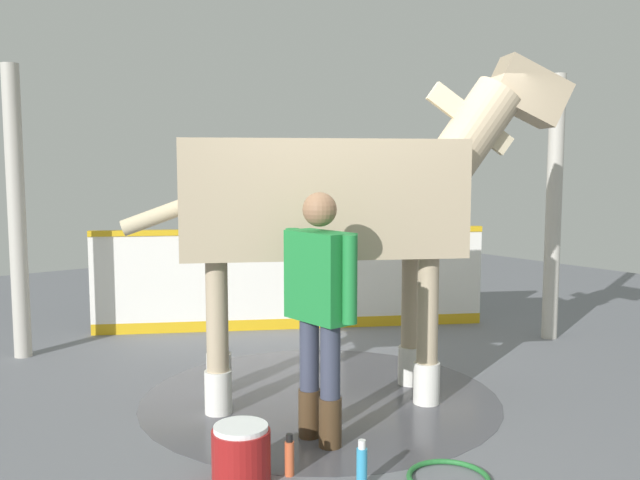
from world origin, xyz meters
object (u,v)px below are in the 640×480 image
at_px(horse, 336,203).
at_px(hose_coil, 449,478).
at_px(wash_bucket, 241,454).
at_px(bottle_shampoo, 362,466).
at_px(handler, 320,301).
at_px(bottle_spray, 289,457).

xyz_separation_m(horse, hose_coil, (0.39, 1.53, -1.51)).
relative_size(horse, wash_bucket, 9.08).
xyz_separation_m(wash_bucket, bottle_shampoo, (-0.50, 0.48, -0.04)).
xyz_separation_m(handler, bottle_spray, (0.44, 0.29, -0.83)).
height_order(horse, wash_bucket, horse).
distance_m(handler, bottle_shampoo, 1.07).
xyz_separation_m(bottle_shampoo, bottle_spray, (0.24, -0.37, -0.01)).
relative_size(wash_bucket, bottle_spray, 1.35).
bearing_deg(wash_bucket, handler, -165.51).
bearing_deg(horse, bottle_spray, -110.12).
bearing_deg(horse, wash_bucket, -119.36).
bearing_deg(handler, bottle_spray, 30.88).
height_order(horse, hose_coil, horse).
relative_size(horse, hose_coil, 6.37).
bearing_deg(handler, bottle_shampoo, 70.54).
distance_m(wash_bucket, bottle_spray, 0.29).
xyz_separation_m(handler, bottle_shampoo, (0.20, 0.66, -0.82)).
bearing_deg(bottle_shampoo, horse, -123.24).
height_order(wash_bucket, bottle_shampoo, wash_bucket).
distance_m(horse, handler, 1.06).
height_order(horse, bottle_shampoo, horse).
bearing_deg(horse, bottle_shampoo, -93.54).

